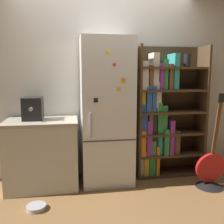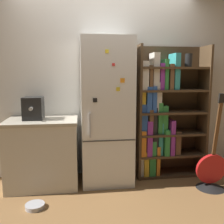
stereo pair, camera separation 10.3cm
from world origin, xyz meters
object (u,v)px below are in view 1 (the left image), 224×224
bookshelf (160,116)px  pet_bowl (36,207)px  refrigerator (107,112)px  guitar (210,174)px  espresso_machine (33,108)px

bookshelf → pet_bowl: bookshelf is taller
refrigerator → bookshelf: refrigerator is taller
refrigerator → guitar: size_ratio=1.55×
guitar → pet_bowl: size_ratio=5.81×
bookshelf → espresso_machine: bearing=-176.0°
bookshelf → guitar: (0.49, -0.55, -0.68)m
refrigerator → pet_bowl: refrigerator is taller
bookshelf → pet_bowl: bearing=-155.7°
guitar → pet_bowl: bearing=-174.8°
refrigerator → bookshelf: size_ratio=1.04×
pet_bowl → guitar: bearing=5.2°
refrigerator → bookshelf: (0.79, 0.13, -0.09)m
refrigerator → pet_bowl: size_ratio=9.01×
pet_bowl → espresso_machine: bearing=97.1°
espresso_machine → pet_bowl: 1.17m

